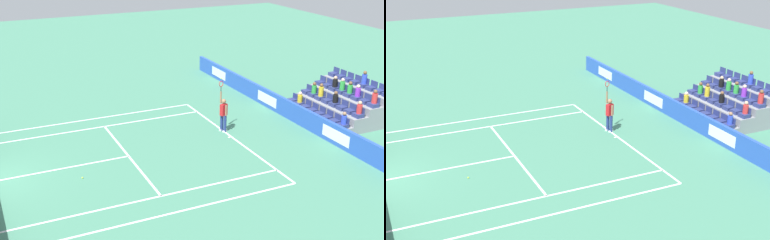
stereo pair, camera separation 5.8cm
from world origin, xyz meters
TOP-DOWN VIEW (x-y plane):
  - line_baseline at (0.00, -11.89)m, footprint 10.97×0.10m
  - line_service at (0.00, -6.40)m, footprint 8.23×0.10m
  - line_centre_service at (0.00, -3.20)m, footprint 0.10×6.40m
  - line_singles_sideline_left at (4.12, -5.95)m, footprint 0.10×11.89m
  - line_singles_sideline_right at (-4.12, -5.95)m, footprint 0.10×11.89m
  - line_doubles_sideline_left at (5.49, -5.95)m, footprint 0.10×11.89m
  - line_doubles_sideline_right at (-5.49, -5.95)m, footprint 0.10×11.89m
  - line_centre_mark at (0.00, -11.79)m, footprint 0.10×0.20m
  - sponsor_barrier at (-0.00, -16.07)m, footprint 24.49×0.22m
  - tennis_player at (0.87, -11.87)m, footprint 0.54×0.42m
  - stadium_stand at (-0.01, -19.00)m, footprint 4.96×3.80m
  - loose_tennis_ball at (-1.31, -3.92)m, footprint 0.07×0.07m

SIDE VIEW (x-z plane):
  - line_baseline at x=0.00m, z-range 0.00..0.01m
  - line_service at x=0.00m, z-range 0.00..0.01m
  - line_centre_service at x=0.00m, z-range 0.00..0.01m
  - line_singles_sideline_left at x=4.12m, z-range 0.00..0.01m
  - line_singles_sideline_right at x=-4.12m, z-range 0.00..0.01m
  - line_doubles_sideline_left at x=5.49m, z-range 0.00..0.01m
  - line_doubles_sideline_right at x=-5.49m, z-range 0.00..0.01m
  - line_centre_mark at x=0.00m, z-range 0.00..0.01m
  - loose_tennis_ball at x=-1.31m, z-range 0.00..0.07m
  - sponsor_barrier at x=0.00m, z-range 0.00..1.03m
  - stadium_stand at x=-0.01m, z-range -0.61..1.99m
  - tennis_player at x=0.87m, z-range -0.43..2.42m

